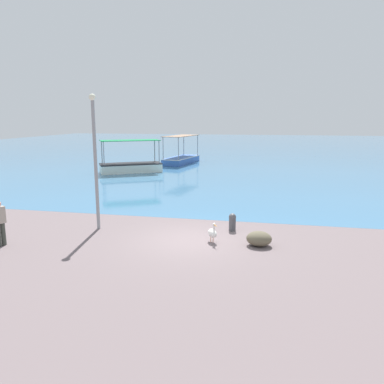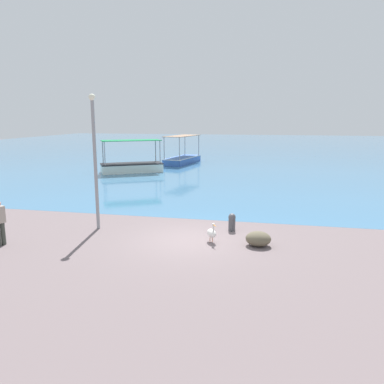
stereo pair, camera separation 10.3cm
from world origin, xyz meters
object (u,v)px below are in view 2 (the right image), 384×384
object	(u,v)px
mooring_bollard	(232,222)
net_pile	(258,239)
fishing_boat_far_right	(132,166)
pelican	(212,233)
fishing_boat_near_left	(182,158)
lamp_post	(95,155)

from	to	relation	value
mooring_bollard	net_pile	world-z (taller)	mooring_bollard
fishing_boat_far_right	pelican	xyz separation A→B (m)	(9.68, -17.02, -0.19)
fishing_boat_near_left	mooring_bollard	size ratio (longest dim) A/B	8.04
lamp_post	mooring_bollard	distance (m)	6.31
fishing_boat_far_right	net_pile	xyz separation A→B (m)	(11.42, -17.06, -0.29)
fishing_boat_near_left	pelican	xyz separation A→B (m)	(6.88, -24.22, -0.16)
lamp_post	net_pile	size ratio (longest dim) A/B	5.99
fishing_boat_near_left	net_pile	size ratio (longest dim) A/B	6.40
fishing_boat_far_right	lamp_post	bearing A→B (deg)	-73.95
fishing_boat_near_left	pelican	world-z (taller)	fishing_boat_near_left
net_pile	pelican	bearing A→B (deg)	178.66
fishing_boat_far_right	mooring_bollard	distance (m)	18.49
pelican	net_pile	bearing A→B (deg)	-1.34
fishing_boat_near_left	fishing_boat_far_right	xyz separation A→B (m)	(-2.80, -7.20, 0.03)
fishing_boat_far_right	net_pile	distance (m)	20.53
lamp_post	fishing_boat_near_left	bearing A→B (deg)	94.54
fishing_boat_near_left	fishing_boat_far_right	size ratio (longest dim) A/B	1.09
fishing_boat_near_left	lamp_post	world-z (taller)	lamp_post
pelican	mooring_bollard	bearing A→B (deg)	70.13
fishing_boat_far_right	mooring_bollard	bearing A→B (deg)	-56.24
fishing_boat_near_left	net_pile	distance (m)	25.75
mooring_bollard	pelican	bearing A→B (deg)	-109.87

